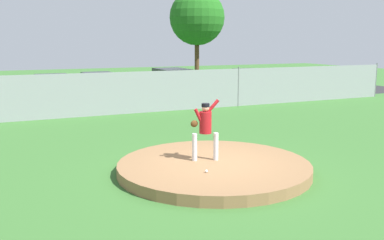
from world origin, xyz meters
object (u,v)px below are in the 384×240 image
pitcher_youth (205,126)px  parked_car_navy (53,90)px  parked_car_silver (252,81)px  parked_car_white (100,88)px  parked_car_champagne (172,84)px  baseball (206,171)px

pitcher_youth → parked_car_navy: pitcher_youth is taller
pitcher_youth → parked_car_silver: bearing=54.0°
parked_car_white → parked_car_navy: size_ratio=0.97×
parked_car_navy → parked_car_champagne: 6.93m
parked_car_white → parked_car_navy: 2.57m
baseball → parked_car_champagne: size_ratio=0.02×
parked_car_white → parked_car_champagne: parked_car_champagne is taller
parked_car_white → parked_car_silver: bearing=-0.4°
baseball → parked_car_navy: 15.74m
pitcher_youth → baseball: bearing=-113.9°
baseball → parked_car_navy: bearing=96.2°
baseball → parked_car_silver: 19.04m
parked_car_silver → parked_car_champagne: (-5.77, -0.15, 0.07)m
parked_car_champagne → baseball: bearing=-108.8°
baseball → pitcher_youth: bearing=66.1°
parked_car_navy → parked_car_champagne: size_ratio=1.00×
baseball → parked_car_champagne: parked_car_champagne is taller
baseball → parked_car_silver: (11.01, 15.53, 0.46)m
pitcher_youth → parked_car_navy: (-2.14, 14.63, -0.44)m
baseball → parked_car_champagne: bearing=71.2°
parked_car_white → parked_car_champagne: (4.36, -0.23, 0.06)m
parked_car_silver → parked_car_white: bearing=179.6°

